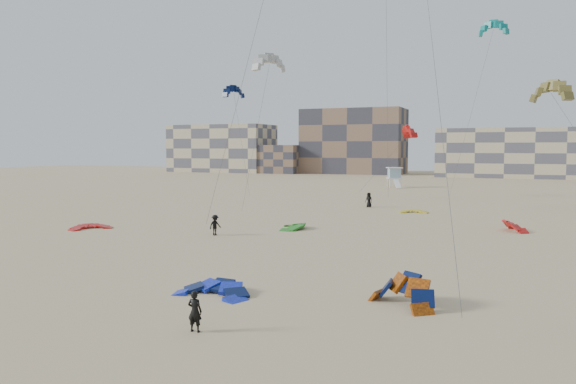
% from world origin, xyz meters
% --- Properties ---
extents(ground, '(320.00, 320.00, 0.00)m').
position_xyz_m(ground, '(0.00, 0.00, 0.00)').
color(ground, tan).
rests_on(ground, ground).
extents(kite_ground_blue, '(4.03, 4.24, 2.08)m').
position_xyz_m(kite_ground_blue, '(-0.71, 4.36, 0.00)').
color(kite_ground_blue, '#1729F0').
rests_on(kite_ground_blue, ground).
extents(kite_ground_orange, '(4.82, 4.80, 3.48)m').
position_xyz_m(kite_ground_orange, '(8.45, 6.05, 0.00)').
color(kite_ground_orange, '#CF5807').
rests_on(kite_ground_orange, ground).
extents(kite_ground_red, '(4.89, 4.84, 1.12)m').
position_xyz_m(kite_ground_red, '(-22.53, 20.10, 0.00)').
color(kite_ground_red, red).
rests_on(kite_ground_red, ground).
extents(kite_ground_green, '(4.64, 4.47, 1.78)m').
position_xyz_m(kite_ground_green, '(-5.71, 27.22, 0.00)').
color(kite_ground_green, '#1B7C18').
rests_on(kite_ground_green, ground).
extents(kite_ground_red_far, '(3.84, 3.73, 2.71)m').
position_xyz_m(kite_ground_red_far, '(13.14, 33.28, 0.00)').
color(kite_ground_red_far, red).
rests_on(kite_ground_red_far, ground).
extents(kite_ground_yellow, '(3.33, 3.46, 0.78)m').
position_xyz_m(kite_ground_yellow, '(2.44, 43.97, 0.00)').
color(kite_ground_yellow, gold).
rests_on(kite_ground_yellow, ground).
extents(kitesurfer_main, '(0.63, 0.43, 1.68)m').
position_xyz_m(kitesurfer_main, '(1.48, -0.82, 0.84)').
color(kitesurfer_main, black).
rests_on(kitesurfer_main, ground).
extents(kitesurfer_c, '(1.03, 1.28, 1.73)m').
position_xyz_m(kitesurfer_c, '(-10.17, 21.15, 0.87)').
color(kitesurfer_c, black).
rests_on(kitesurfer_c, ground).
extents(kitesurfer_e, '(0.99, 0.74, 1.82)m').
position_xyz_m(kitesurfer_e, '(-3.71, 47.77, 0.91)').
color(kitesurfer_e, black).
rests_on(kitesurfer_e, ground).
extents(kite_fly_grey, '(5.25, 11.94, 17.06)m').
position_xyz_m(kite_fly_grey, '(-13.22, 39.08, 16.76)').
color(kite_fly_grey, silver).
rests_on(kite_fly_grey, ground).
extents(kite_fly_olive, '(8.87, 6.72, 12.42)m').
position_xyz_m(kite_fly_olive, '(15.67, 34.11, 12.04)').
color(kite_fly_olive, brown).
rests_on(kite_fly_olive, ground).
extents(kite_fly_navy, '(7.04, 7.18, 14.97)m').
position_xyz_m(kite_fly_navy, '(-23.25, 49.39, 14.84)').
color(kite_fly_navy, '#070E46').
rests_on(kite_fly_navy, ground).
extents(kite_fly_teal_b, '(6.58, 8.38, 23.22)m').
position_xyz_m(kite_fly_teal_b, '(9.60, 61.22, 23.07)').
color(kite_fly_teal_b, '#0B948B').
rests_on(kite_fly_teal_b, ground).
extents(kite_fly_red, '(8.28, 9.31, 10.10)m').
position_xyz_m(kite_fly_red, '(-1.90, 64.38, 9.51)').
color(kite_fly_red, red).
rests_on(kite_fly_red, ground).
extents(lifeguard_tower_far, '(3.47, 5.52, 3.70)m').
position_xyz_m(lifeguard_tower_far, '(-7.92, 83.14, 1.83)').
color(lifeguard_tower_far, white).
rests_on(lifeguard_tower_far, ground).
extents(condo_west_a, '(30.00, 15.00, 14.00)m').
position_xyz_m(condo_west_a, '(-70.00, 130.00, 7.00)').
color(condo_west_a, '#C0B08C').
rests_on(condo_west_a, ground).
extents(condo_west_b, '(28.00, 14.00, 18.00)m').
position_xyz_m(condo_west_b, '(-30.00, 134.00, 9.00)').
color(condo_west_b, brown).
rests_on(condo_west_b, ground).
extents(condo_mid, '(32.00, 16.00, 12.00)m').
position_xyz_m(condo_mid, '(10.00, 130.00, 6.00)').
color(condo_mid, '#C0B08C').
rests_on(condo_mid, ground).
extents(condo_fill_left, '(12.00, 10.00, 8.00)m').
position_xyz_m(condo_fill_left, '(-50.00, 128.00, 4.00)').
color(condo_fill_left, brown).
rests_on(condo_fill_left, ground).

